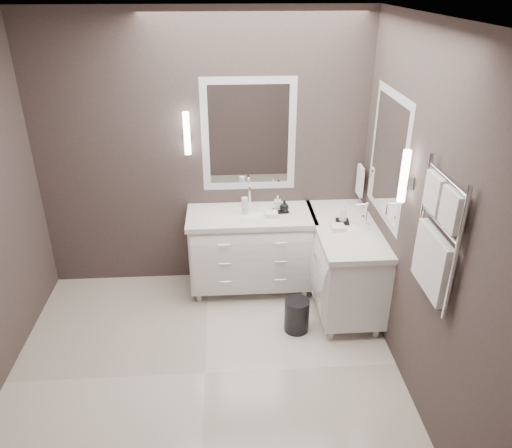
{
  "coord_description": "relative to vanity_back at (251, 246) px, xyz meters",
  "views": [
    {
      "loc": [
        0.21,
        -3.12,
        2.94
      ],
      "look_at": [
        0.47,
        0.7,
        1.0
      ],
      "focal_mm": 35.0,
      "sensor_mm": 36.0,
      "label": 1
    }
  ],
  "objects": [
    {
      "name": "vanity_back",
      "position": [
        0.0,
        0.0,
        0.0
      ],
      "size": [
        1.24,
        0.59,
        0.97
      ],
      "color": "white",
      "rests_on": "floor"
    },
    {
      "name": "wall_right",
      "position": [
        1.15,
        -1.23,
        0.86
      ],
      "size": [
        0.01,
        3.0,
        2.7
      ],
      "primitive_type": "cube",
      "color": "#413634",
      "rests_on": "floor"
    },
    {
      "name": "floor",
      "position": [
        -0.45,
        -1.23,
        -0.49
      ],
      "size": [
        3.2,
        3.0,
        0.01
      ],
      "primitive_type": "cube",
      "color": "beige",
      "rests_on": "ground"
    },
    {
      "name": "soap_bottle_c",
      "position": [
        0.84,
        -0.26,
        0.48
      ],
      "size": [
        0.08,
        0.08,
        0.18
      ],
      "primitive_type": "imported",
      "rotation": [
        0.0,
        0.0,
        -0.27
      ],
      "color": "white",
      "rests_on": "amenity_tray_right"
    },
    {
      "name": "waste_bin",
      "position": [
        0.37,
        -0.72,
        -0.33
      ],
      "size": [
        0.27,
        0.27,
        0.32
      ],
      "primitive_type": "cylinder",
      "rotation": [
        0.0,
        0.0,
        0.23
      ],
      "color": "black",
      "rests_on": "floor"
    },
    {
      "name": "amenity_tray_right",
      "position": [
        0.84,
        -0.26,
        0.38
      ],
      "size": [
        0.13,
        0.17,
        0.02
      ],
      "primitive_type": "cube",
      "rotation": [
        0.0,
        0.0,
        -0.12
      ],
      "color": "black",
      "rests_on": "vanity_right"
    },
    {
      "name": "towel_ladder",
      "position": [
        1.1,
        -1.63,
        0.91
      ],
      "size": [
        0.06,
        0.58,
        0.9
      ],
      "color": "white",
      "rests_on": "wall_right"
    },
    {
      "name": "soap_bottle_b",
      "position": [
        0.32,
        -0.0,
        0.44
      ],
      "size": [
        0.11,
        0.11,
        0.11
      ],
      "primitive_type": "imported",
      "rotation": [
        0.0,
        0.0,
        0.23
      ],
      "color": "black",
      "rests_on": "amenity_tray_back"
    },
    {
      "name": "wall_back",
      "position": [
        -0.45,
        0.28,
        0.86
      ],
      "size": [
        3.2,
        0.01,
        2.7
      ],
      "primitive_type": "cube",
      "color": "#413634",
      "rests_on": "floor"
    },
    {
      "name": "sconce_right",
      "position": [
        1.08,
        -1.01,
        1.11
      ],
      "size": [
        0.06,
        0.06,
        0.4
      ],
      "color": "white",
      "rests_on": "wall_right"
    },
    {
      "name": "towel_bar_corner",
      "position": [
        1.09,
        0.13,
        0.63
      ],
      "size": [
        0.03,
        0.22,
        0.3
      ],
      "color": "white",
      "rests_on": "wall_right"
    },
    {
      "name": "mirror_right",
      "position": [
        1.14,
        -0.43,
        1.06
      ],
      "size": [
        0.02,
        0.9,
        1.1
      ],
      "color": "white",
      "rests_on": "wall_right"
    },
    {
      "name": "vanity_right",
      "position": [
        0.88,
        -0.33,
        0.0
      ],
      "size": [
        0.59,
        1.24,
        0.97
      ],
      "color": "white",
      "rests_on": "floor"
    },
    {
      "name": "amenity_tray_back",
      "position": [
        0.29,
        0.03,
        0.38
      ],
      "size": [
        0.16,
        0.13,
        0.02
      ],
      "primitive_type": "cube",
      "rotation": [
        0.0,
        0.0,
        0.14
      ],
      "color": "black",
      "rests_on": "vanity_back"
    },
    {
      "name": "sconce_back",
      "position": [
        -0.58,
        0.2,
        1.11
      ],
      "size": [
        0.06,
        0.06,
        0.4
      ],
      "color": "white",
      "rests_on": "wall_back"
    },
    {
      "name": "ceiling",
      "position": [
        -0.45,
        -1.23,
        2.22
      ],
      "size": [
        3.2,
        3.0,
        0.01
      ],
      "primitive_type": "cube",
      "color": "white",
      "rests_on": "wall_back"
    },
    {
      "name": "mirror_back",
      "position": [
        -0.0,
        0.26,
        1.06
      ],
      "size": [
        0.9,
        0.02,
        1.1
      ],
      "color": "white",
      "rests_on": "wall_back"
    },
    {
      "name": "wall_front",
      "position": [
        -0.45,
        -2.73,
        0.86
      ],
      "size": [
        3.2,
        0.01,
        2.7
      ],
      "primitive_type": "cube",
      "color": "#413634",
      "rests_on": "floor"
    },
    {
      "name": "water_bottle",
      "position": [
        -0.06,
        -0.02,
        0.45
      ],
      "size": [
        0.08,
        0.08,
        0.18
      ],
      "primitive_type": "cylinder",
      "rotation": [
        0.0,
        0.0,
        0.35
      ],
      "color": "silver",
      "rests_on": "vanity_back"
    },
    {
      "name": "soap_bottle_a",
      "position": [
        0.26,
        0.05,
        0.45
      ],
      "size": [
        0.06,
        0.07,
        0.14
      ],
      "primitive_type": "imported",
      "rotation": [
        0.0,
        0.0,
        -0.03
      ],
      "color": "white",
      "rests_on": "amenity_tray_back"
    }
  ]
}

